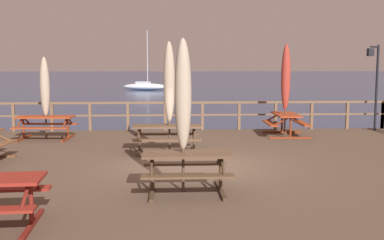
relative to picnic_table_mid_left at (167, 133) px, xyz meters
The scene contains 13 objects.
ground_plane 2.20m from the picnic_table_mid_left, 68.83° to the right, with size 600.00×600.00×0.00m, color navy.
wooden_deck 2.05m from the picnic_table_mid_left, 68.83° to the right, with size 15.78×12.86×0.64m, color brown.
railing_waterside_far 4.61m from the picnic_table_mid_left, 81.66° to the left, with size 15.58×0.10×1.09m.
picnic_table_mid_left is the anchor object (origin of this frame).
picnic_table_back_left 4.18m from the picnic_table_mid_left, 84.99° to the right, with size 1.68×1.41×0.78m.
picnic_table_mid_right 5.11m from the picnic_table_mid_left, 35.18° to the left, with size 1.48×1.83×0.78m.
picnic_table_front_right 4.82m from the picnic_table_mid_left, 146.52° to the left, with size 1.93×1.53×0.78m.
patio_umbrella_tall_mid_left 1.41m from the picnic_table_mid_left, 14.26° to the right, with size 0.32×0.32×3.09m.
patio_umbrella_tall_back_right 4.36m from the picnic_table_mid_left, 85.84° to the right, with size 0.32×0.32×2.93m.
patio_umbrella_tall_mid_right 5.31m from the picnic_table_mid_left, 35.79° to the left, with size 0.32×0.32×3.18m.
patio_umbrella_short_back 4.94m from the picnic_table_mid_left, 146.36° to the left, with size 0.32×0.32×2.72m.
lamp_post_hooked 8.77m from the picnic_table_mid_left, 26.80° to the left, with size 0.59×0.47×3.20m.
sailboat_distant 47.61m from the picnic_table_mid_left, 93.15° to the left, with size 6.23×3.19×7.72m.
Camera 1 is at (-0.70, -11.10, 3.04)m, focal length 43.21 mm.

